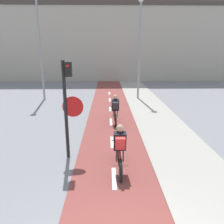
# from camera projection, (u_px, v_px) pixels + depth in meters

# --- Properties ---
(building_row_background) EXTENTS (60.00, 5.20, 8.53)m
(building_row_background) POSITION_uv_depth(u_px,v_px,m) (108.00, 43.00, 26.25)
(building_row_background) COLOR #B2A899
(building_row_background) RESTS_ON ground_plane
(traffic_light_pole) EXTENTS (0.67, 0.25, 3.21)m
(traffic_light_pole) POSITION_uv_depth(u_px,v_px,m) (68.00, 100.00, 6.89)
(traffic_light_pole) COLOR black
(traffic_light_pole) RESTS_ON ground_plane
(street_lamp_far) EXTENTS (0.36, 0.36, 7.32)m
(street_lamp_far) POSITION_uv_depth(u_px,v_px,m) (39.00, 36.00, 14.89)
(street_lamp_far) COLOR gray
(street_lamp_far) RESTS_ON ground_plane
(street_lamp_sidewalk) EXTENTS (0.36, 0.36, 6.92)m
(street_lamp_sidewalk) POSITION_uv_depth(u_px,v_px,m) (140.00, 39.00, 15.13)
(street_lamp_sidewalk) COLOR gray
(street_lamp_sidewalk) RESTS_ON ground_plane
(cyclist_near) EXTENTS (0.46, 1.78, 1.47)m
(cyclist_near) POSITION_uv_depth(u_px,v_px,m) (120.00, 149.00, 6.40)
(cyclist_near) COLOR black
(cyclist_near) RESTS_ON ground_plane
(cyclist_far) EXTENTS (0.46, 1.73, 1.44)m
(cyclist_far) POSITION_uv_depth(u_px,v_px,m) (115.00, 110.00, 10.61)
(cyclist_far) COLOR black
(cyclist_far) RESTS_ON ground_plane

